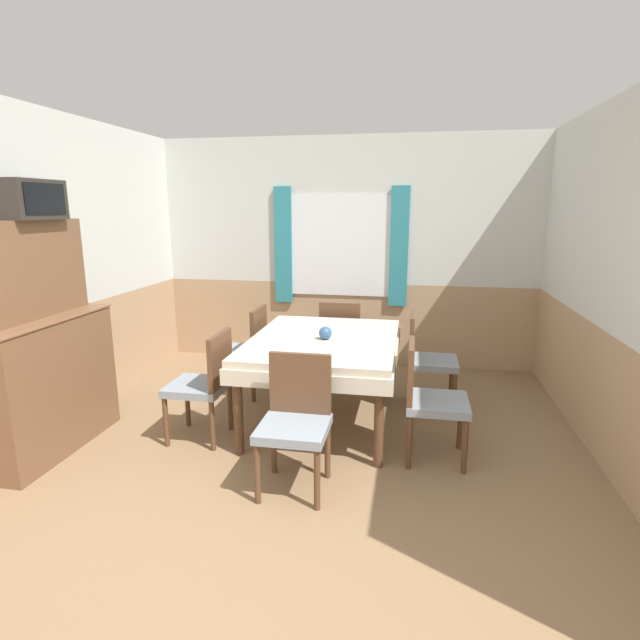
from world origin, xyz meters
The scene contains 14 objects.
ground_plane centered at (0.00, 0.00, 0.00)m, with size 16.00×16.00×0.00m, color #846647.
wall_back centered at (0.00, 3.95, 1.30)m, with size 4.71×0.09×2.60m.
wall_left centered at (-2.18, 1.96, 1.30)m, with size 0.05×4.32×2.60m.
wall_right centered at (2.18, 1.96, 1.30)m, with size 0.05×4.32×2.60m.
dining_table centered at (0.07, 2.18, 0.65)m, with size 1.23×1.58×0.75m.
chair_left_far centered at (-0.79, 2.68, 0.48)m, with size 0.44×0.44×0.88m.
chair_right_near centered at (0.93, 1.69, 0.48)m, with size 0.44×0.44×0.88m.
chair_left_near centered at (-0.79, 1.69, 0.48)m, with size 0.44×0.44×0.88m.
chair_head_near centered at (0.07, 1.15, 0.48)m, with size 0.44×0.44×0.88m.
chair_head_window centered at (0.07, 3.22, 0.48)m, with size 0.44×0.44×0.88m.
chair_right_far centered at (0.93, 2.68, 0.48)m, with size 0.44×0.44×0.88m.
sideboard centered at (-1.93, 1.31, 0.74)m, with size 0.46×1.17×1.73m.
tv centered at (-1.93, 1.39, 1.87)m, with size 0.29×0.49×0.28m.
vase centered at (0.09, 2.13, 0.80)m, with size 0.11×0.11×0.11m.
Camera 1 is at (0.78, -1.80, 1.82)m, focal length 28.00 mm.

